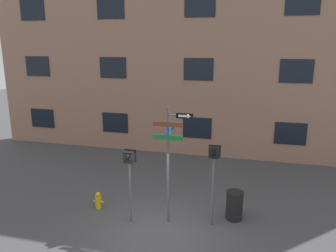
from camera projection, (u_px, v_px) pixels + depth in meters
ground_plane at (157, 231)px, 10.82m from camera, size 60.00×60.00×0.00m
building_facade at (200, 38)px, 16.94m from camera, size 24.00×0.63×12.61m
street_sign_pole at (170, 154)px, 10.83m from camera, size 1.34×1.09×4.06m
pedestrian_signal_left at (129, 166)px, 10.94m from camera, size 0.40×0.40×2.59m
pedestrian_signal_right at (214, 164)px, 10.69m from camera, size 0.40×0.40×2.82m
fire_hydrant at (98, 200)px, 12.29m from camera, size 0.39×0.23×0.65m
trash_bin at (234, 205)px, 11.48m from camera, size 0.62×0.62×1.03m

